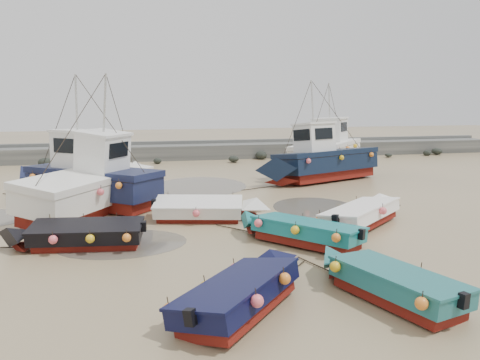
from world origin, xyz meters
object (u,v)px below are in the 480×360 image
at_px(cabin_boat_0, 83,178).
at_px(person, 137,195).
at_px(dinghy_3, 366,211).
at_px(dinghy_6, 298,228).
at_px(cabin_boat_2, 321,160).
at_px(dinghy_2, 385,277).
at_px(dinghy_4, 77,232).
at_px(dinghy_5, 207,207).
at_px(cabin_boat_3, 330,149).
at_px(cabin_boat_1, 95,182).
at_px(dinghy_1, 248,287).

bearing_deg(cabin_boat_0, person, -15.39).
bearing_deg(cabin_boat_0, dinghy_3, -79.45).
distance_m(dinghy_6, cabin_boat_2, 13.05).
xyz_separation_m(dinghy_2, dinghy_4, (-8.39, 6.10, -0.01)).
distance_m(dinghy_5, cabin_boat_3, 17.90).
distance_m(dinghy_5, cabin_boat_2, 11.43).
bearing_deg(cabin_boat_2, dinghy_6, 133.08).
relative_size(dinghy_3, person, 3.51).
xyz_separation_m(dinghy_5, cabin_boat_0, (-5.46, 3.94, 0.81)).
bearing_deg(dinghy_2, dinghy_4, 123.70).
height_order(dinghy_6, cabin_boat_0, cabin_boat_0).
bearing_deg(cabin_boat_1, cabin_boat_2, 53.78).
relative_size(dinghy_3, cabin_boat_0, 0.67).
distance_m(dinghy_6, cabin_boat_3, 19.75).
xyz_separation_m(dinghy_5, cabin_boat_3, (11.39, 13.78, 0.77)).
bearing_deg(cabin_boat_1, dinghy_1, -35.91).
xyz_separation_m(dinghy_6, person, (-5.66, 9.77, -0.54)).
relative_size(dinghy_5, person, 3.71).
xyz_separation_m(dinghy_5, cabin_boat_2, (8.27, 7.85, 0.80)).
bearing_deg(cabin_boat_2, dinghy_3, 147.15).
bearing_deg(dinghy_2, dinghy_3, 46.41).
xyz_separation_m(dinghy_2, cabin_boat_1, (-8.19, 11.56, 0.79)).
height_order(dinghy_4, dinghy_6, same).
height_order(dinghy_1, cabin_boat_0, cabin_boat_0).
bearing_deg(dinghy_3, dinghy_5, -147.53).
distance_m(dinghy_6, cabin_boat_1, 10.06).
relative_size(dinghy_4, cabin_boat_0, 0.73).
xyz_separation_m(dinghy_3, dinghy_4, (-11.31, -0.67, 0.01)).
bearing_deg(dinghy_2, cabin_boat_1, 105.04).
xyz_separation_m(dinghy_1, cabin_boat_0, (-5.21, 12.64, 0.81)).
bearing_deg(cabin_boat_2, cabin_boat_0, 84.24).
height_order(dinghy_2, cabin_boat_0, cabin_boat_0).
xyz_separation_m(dinghy_1, dinghy_4, (-4.75, 5.95, -0.00)).
relative_size(dinghy_4, dinghy_5, 1.03).
relative_size(dinghy_5, cabin_boat_0, 0.71).
height_order(dinghy_2, dinghy_6, same).
bearing_deg(cabin_boat_0, cabin_boat_3, -22.06).
height_order(dinghy_5, cabin_boat_3, cabin_boat_3).
distance_m(dinghy_5, cabin_boat_1, 5.57).
bearing_deg(dinghy_3, cabin_boat_2, 129.50).
relative_size(dinghy_6, cabin_boat_2, 0.52).
height_order(dinghy_3, dinghy_5, same).
bearing_deg(cabin_boat_2, dinghy_5, 111.85).
bearing_deg(dinghy_2, cabin_boat_0, 104.38).
relative_size(cabin_boat_1, cabin_boat_2, 0.95).
distance_m(dinghy_3, cabin_boat_1, 12.12).
distance_m(dinghy_4, person, 8.84).
bearing_deg(dinghy_3, cabin_boat_0, -156.40).
relative_size(cabin_boat_1, person, 5.73).
bearing_deg(dinghy_5, person, -140.20).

